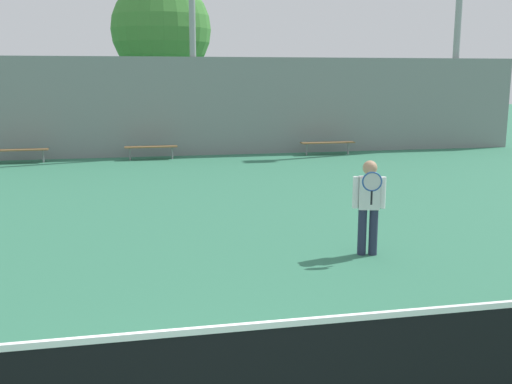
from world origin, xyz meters
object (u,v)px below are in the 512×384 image
Objects in this scene: tennis_player at (369,202)px; bench_adjacent_court at (151,147)px; tree_green_tall at (161,30)px; bench_by_gate at (20,151)px; bench_courtside_far at (328,143)px.

bench_adjacent_court is at bearing 118.67° from tennis_player.
bench_adjacent_court is 0.26× the size of tree_green_tall.
bench_by_gate is at bearing -127.52° from tree_green_tall.
bench_courtside_far is (3.36, 12.09, -0.45)m from tennis_player.
tennis_player is 0.77× the size of bench_courtside_far.
tennis_player is at bearing -83.28° from tree_green_tall.
tennis_player reaches higher than bench_adjacent_court.
bench_courtside_far is 9.73m from tree_green_tall.
bench_courtside_far is 10.68m from bench_by_gate.
tree_green_tall is at bearing 111.27° from tennis_player.
tennis_player reaches higher than bench_by_gate.
bench_courtside_far is 0.28× the size of tree_green_tall.
bench_by_gate is (-7.32, 12.09, -0.46)m from tennis_player.
tennis_player is 14.14m from bench_by_gate.
bench_adjacent_court is at bearing 0.00° from bench_by_gate.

